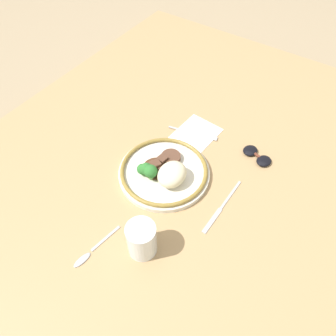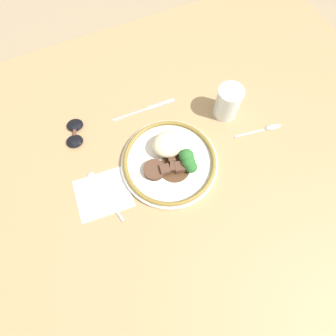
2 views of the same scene
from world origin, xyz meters
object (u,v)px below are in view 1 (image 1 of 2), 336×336
fork (197,134)px  spoon (88,254)px  plate (164,171)px  knife (222,207)px  juice_glass (142,241)px  sunglasses (257,156)px

fork → spoon: size_ratio=1.10×
plate → spoon: plate is taller
knife → spoon: spoon is taller
fork → spoon: bearing=-105.1°
knife → fork: bearing=-134.3°
juice_glass → knife: bearing=153.7°
juice_glass → sunglasses: bearing=165.9°
juice_glass → knife: 0.25m
knife → sunglasses: (-0.22, 0.00, 0.01)m
knife → spoon: size_ratio=1.38×
plate → juice_glass: (0.22, 0.09, 0.02)m
plate → knife: plate is taller
juice_glass → spoon: (0.09, -0.11, -0.04)m
fork → knife: (0.21, 0.20, -0.00)m
spoon → fork: bearing=-172.3°
spoon → sunglasses: (-0.53, 0.22, 0.01)m
juice_glass → sunglasses: size_ratio=0.94×
fork → sunglasses: (-0.02, 0.20, 0.00)m
juice_glass → spoon: bearing=-49.7°
plate → knife: size_ratio=1.30×
spoon → sunglasses: 0.57m
plate → spoon: size_ratio=1.80×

